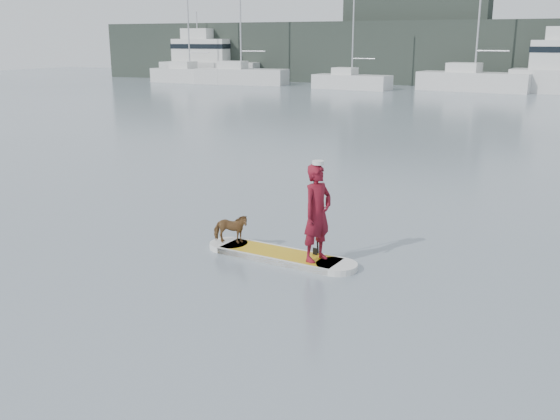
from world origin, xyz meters
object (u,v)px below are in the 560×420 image
at_px(paddler, 317,213).
at_px(sailboat_b, 241,74).
at_px(paddleboard, 280,255).
at_px(sailboat_d, 473,79).
at_px(sailboat_a, 190,74).
at_px(sailboat_c, 351,81).
at_px(dog, 230,229).
at_px(motor_yacht_b, 208,61).

bearing_deg(paddler, sailboat_b, 49.96).
xyz_separation_m(paddler, sailboat_b, (-25.40, 44.83, -0.12)).
bearing_deg(paddleboard, sailboat_d, 99.39).
relative_size(sailboat_a, sailboat_c, 1.20).
height_order(sailboat_b, sailboat_d, sailboat_d).
height_order(paddleboard, sailboat_c, sailboat_c).
bearing_deg(sailboat_d, dog, -79.89).
bearing_deg(paddleboard, sailboat_a, 130.48).
bearing_deg(dog, sailboat_d, -16.50).
bearing_deg(motor_yacht_b, sailboat_b, -39.43).
bearing_deg(sailboat_b, motor_yacht_b, 141.56).
xyz_separation_m(paddler, sailboat_c, (-13.50, 43.27, -0.32)).
distance_m(paddleboard, paddler, 1.29).
height_order(paddleboard, sailboat_a, sailboat_a).
relative_size(sailboat_a, sailboat_d, 0.86).
height_order(paddler, sailboat_b, sailboat_b).
xyz_separation_m(dog, sailboat_b, (-23.40, 44.61, 0.51)).
height_order(paddler, sailboat_c, sailboat_c).
bearing_deg(motor_yacht_b, paddler, -62.94).
relative_size(sailboat_d, motor_yacht_b, 1.24).
distance_m(sailboat_b, sailboat_c, 12.01).
relative_size(paddler, dog, 2.53).
relative_size(sailboat_a, sailboat_b, 0.88).
distance_m(sailboat_a, sailboat_d, 27.96).
bearing_deg(motor_yacht_b, dog, -64.51).
xyz_separation_m(sailboat_a, motor_yacht_b, (-0.28, 4.13, 1.17)).
relative_size(sailboat_c, motor_yacht_b, 0.89).
distance_m(sailboat_c, sailboat_d, 10.40).
height_order(dog, motor_yacht_b, motor_yacht_b).
distance_m(paddler, dog, 2.11).
height_order(dog, sailboat_d, sailboat_d).
bearing_deg(sailboat_c, paddleboard, -67.06).
xyz_separation_m(sailboat_a, sailboat_b, (5.88, 0.03, 0.10)).
relative_size(sailboat_b, sailboat_c, 1.36).
distance_m(sailboat_b, sailboat_d, 22.08).
xyz_separation_m(dog, sailboat_c, (-11.49, 43.05, 0.30)).
height_order(sailboat_d, motor_yacht_b, sailboat_d).
bearing_deg(dog, motor_yacht_b, 13.07).
bearing_deg(sailboat_d, sailboat_a, -170.22).
relative_size(paddleboard, sailboat_d, 0.24).
bearing_deg(sailboat_a, paddler, -52.06).
distance_m(paddleboard, sailboat_c, 45.01).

